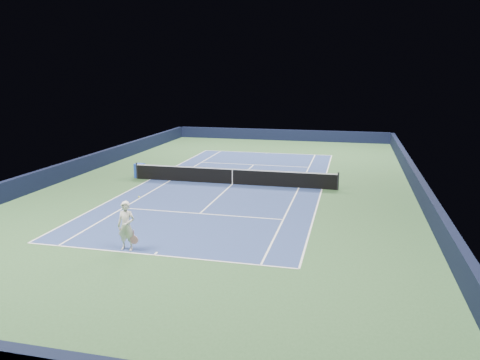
# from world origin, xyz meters

# --- Properties ---
(ground) EXTENTS (40.00, 40.00, 0.00)m
(ground) POSITION_xyz_m (0.00, 0.00, 0.00)
(ground) COLOR #2D512C
(ground) RESTS_ON ground
(wall_far) EXTENTS (22.00, 0.35, 1.10)m
(wall_far) POSITION_xyz_m (0.00, 19.82, 0.55)
(wall_far) COLOR black
(wall_far) RESTS_ON ground
(wall_right) EXTENTS (0.35, 40.00, 1.10)m
(wall_right) POSITION_xyz_m (10.82, 0.00, 0.55)
(wall_right) COLOR black
(wall_right) RESTS_ON ground
(wall_left) EXTENTS (0.35, 40.00, 1.10)m
(wall_left) POSITION_xyz_m (-10.82, 0.00, 0.55)
(wall_left) COLOR black
(wall_left) RESTS_ON ground
(court_surface) EXTENTS (10.97, 23.77, 0.01)m
(court_surface) POSITION_xyz_m (0.00, 0.00, 0.00)
(court_surface) COLOR navy
(court_surface) RESTS_ON ground
(baseline_far) EXTENTS (10.97, 0.08, 0.00)m
(baseline_far) POSITION_xyz_m (0.00, 11.88, 0.01)
(baseline_far) COLOR white
(baseline_far) RESTS_ON ground
(baseline_near) EXTENTS (10.97, 0.08, 0.00)m
(baseline_near) POSITION_xyz_m (0.00, -11.88, 0.01)
(baseline_near) COLOR white
(baseline_near) RESTS_ON ground
(sideline_doubles_right) EXTENTS (0.08, 23.77, 0.00)m
(sideline_doubles_right) POSITION_xyz_m (5.49, 0.00, 0.01)
(sideline_doubles_right) COLOR white
(sideline_doubles_right) RESTS_ON ground
(sideline_doubles_left) EXTENTS (0.08, 23.77, 0.00)m
(sideline_doubles_left) POSITION_xyz_m (-5.49, 0.00, 0.01)
(sideline_doubles_left) COLOR white
(sideline_doubles_left) RESTS_ON ground
(sideline_singles_right) EXTENTS (0.08, 23.77, 0.00)m
(sideline_singles_right) POSITION_xyz_m (4.12, 0.00, 0.01)
(sideline_singles_right) COLOR white
(sideline_singles_right) RESTS_ON ground
(sideline_singles_left) EXTENTS (0.08, 23.77, 0.00)m
(sideline_singles_left) POSITION_xyz_m (-4.12, 0.00, 0.01)
(sideline_singles_left) COLOR white
(sideline_singles_left) RESTS_ON ground
(service_line_far) EXTENTS (8.23, 0.08, 0.00)m
(service_line_far) POSITION_xyz_m (0.00, 6.40, 0.01)
(service_line_far) COLOR white
(service_line_far) RESTS_ON ground
(service_line_near) EXTENTS (8.23, 0.08, 0.00)m
(service_line_near) POSITION_xyz_m (0.00, -6.40, 0.01)
(service_line_near) COLOR white
(service_line_near) RESTS_ON ground
(center_service_line) EXTENTS (0.08, 12.80, 0.00)m
(center_service_line) POSITION_xyz_m (0.00, 0.00, 0.01)
(center_service_line) COLOR white
(center_service_line) RESTS_ON ground
(center_mark_far) EXTENTS (0.08, 0.30, 0.00)m
(center_mark_far) POSITION_xyz_m (0.00, 11.73, 0.01)
(center_mark_far) COLOR white
(center_mark_far) RESTS_ON ground
(center_mark_near) EXTENTS (0.08, 0.30, 0.00)m
(center_mark_near) POSITION_xyz_m (0.00, -11.73, 0.01)
(center_mark_near) COLOR white
(center_mark_near) RESTS_ON ground
(tennis_net) EXTENTS (12.90, 0.10, 1.07)m
(tennis_net) POSITION_xyz_m (0.00, 0.00, 0.50)
(tennis_net) COLOR black
(tennis_net) RESTS_ON ground
(sponsor_cube) EXTENTS (0.66, 0.60, 0.93)m
(sponsor_cube) POSITION_xyz_m (-6.40, 0.41, 0.46)
(sponsor_cube) COLOR blue
(sponsor_cube) RESTS_ON ground
(tennis_player) EXTENTS (0.85, 1.28, 1.95)m
(tennis_player) POSITION_xyz_m (-1.22, -11.62, 0.97)
(tennis_player) COLOR white
(tennis_player) RESTS_ON ground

